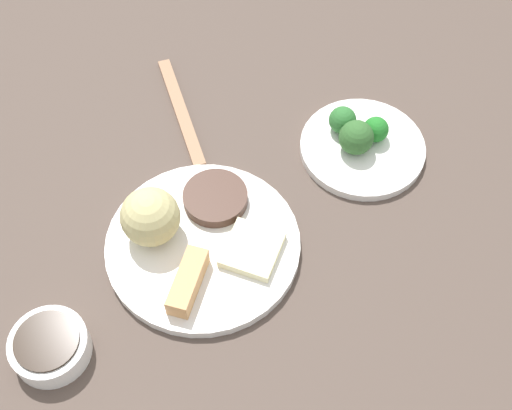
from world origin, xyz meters
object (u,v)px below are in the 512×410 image
object	(u,v)px
soy_sauce_bowl	(50,347)
chopsticks_pair	(181,111)
main_plate	(203,245)
broccoli_plate	(362,148)

from	to	relation	value
soy_sauce_bowl	chopsticks_pair	size ratio (longest dim) A/B	0.42
main_plate	chopsticks_pair	size ratio (longest dim) A/B	1.16
broccoli_plate	chopsticks_pair	world-z (taller)	broccoli_plate
main_plate	soy_sauce_bowl	bearing A→B (deg)	145.57
broccoli_plate	soy_sauce_bowl	world-z (taller)	soy_sauce_bowl
main_plate	chopsticks_pair	bearing A→B (deg)	26.35
soy_sauce_bowl	chopsticks_pair	bearing A→B (deg)	-2.93
main_plate	soy_sauce_bowl	size ratio (longest dim) A/B	2.74
chopsticks_pair	soy_sauce_bowl	bearing A→B (deg)	177.07
soy_sauce_bowl	chopsticks_pair	xyz separation A→B (m)	(0.44, -0.02, -0.01)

